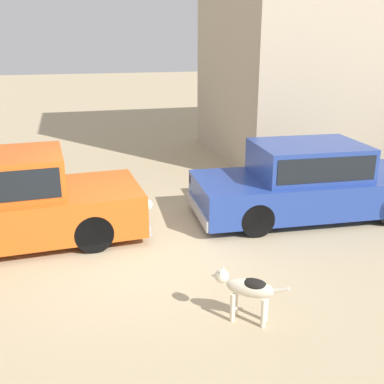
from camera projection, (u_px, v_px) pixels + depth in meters
ground_plane at (143, 253)px, 7.51m from camera, size 80.00×80.00×0.00m
parked_sedan_nearest at (3, 201)px, 7.66m from camera, size 4.69×2.01×1.54m
parked_sedan_second at (308, 180)px, 8.91m from camera, size 4.59×2.01×1.43m
stray_dog_spotted at (246, 288)px, 5.59m from camera, size 0.83×0.60×0.67m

